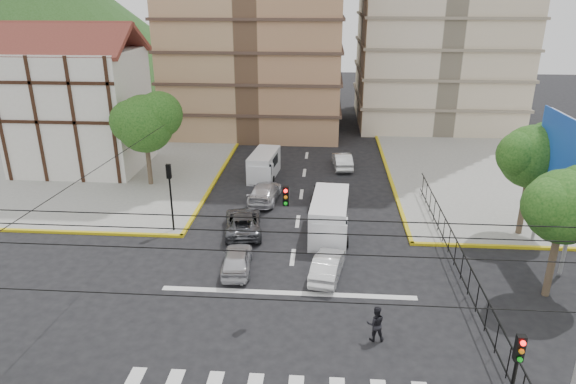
# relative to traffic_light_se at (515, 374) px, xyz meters

# --- Properties ---
(ground) EXTENTS (160.00, 160.00, 0.00)m
(ground) POSITION_rel_traffic_light_se_xyz_m (-7.80, 7.80, -3.11)
(ground) COLOR black
(ground) RESTS_ON ground
(sidewalk_nw) EXTENTS (26.00, 26.00, 0.15)m
(sidewalk_nw) POSITION_rel_traffic_light_se_xyz_m (-27.80, 27.80, -3.04)
(sidewalk_nw) COLOR gray
(sidewalk_nw) RESTS_ON ground
(sidewalk_ne) EXTENTS (26.00, 26.00, 0.15)m
(sidewalk_ne) POSITION_rel_traffic_light_se_xyz_m (12.20, 27.80, -3.04)
(sidewalk_ne) COLOR gray
(sidewalk_ne) RESTS_ON ground
(stop_line) EXTENTS (13.00, 0.40, 0.01)m
(stop_line) POSITION_rel_traffic_light_se_xyz_m (-7.80, 9.00, -3.11)
(stop_line) COLOR silver
(stop_line) RESTS_ON ground
(tudor_building) EXTENTS (10.80, 8.05, 12.23)m
(tudor_building) POSITION_rel_traffic_light_se_xyz_m (-26.80, 27.80, 2.14)
(tudor_building) COLOR silver
(tudor_building) RESTS_ON ground
(park_fence) EXTENTS (0.10, 22.50, 1.66)m
(park_fence) POSITION_rel_traffic_light_se_xyz_m (1.20, 12.30, -3.11)
(park_fence) COLOR black
(park_fence) RESTS_ON ground
(billboard) EXTENTS (0.36, 6.20, 8.10)m
(billboard) POSITION_rel_traffic_light_se_xyz_m (6.65, 13.80, 2.89)
(billboard) COLOR slate
(billboard) RESTS_ON ground
(tree_park_a) EXTENTS (4.41, 3.60, 6.83)m
(tree_park_a) POSITION_rel_traffic_light_se_xyz_m (5.28, 9.81, 1.90)
(tree_park_a) COLOR #473828
(tree_park_a) RESTS_ON ground
(tree_park_c) EXTENTS (4.65, 3.80, 7.25)m
(tree_park_c) POSITION_rel_traffic_light_se_xyz_m (6.29, 16.81, 2.22)
(tree_park_c) COLOR #473828
(tree_park_c) RESTS_ON ground
(tree_tudor) EXTENTS (5.39, 4.40, 7.43)m
(tree_tudor) POSITION_rel_traffic_light_se_xyz_m (-19.70, 23.81, 2.11)
(tree_tudor) COLOR #473828
(tree_tudor) RESTS_ON ground
(traffic_light_se) EXTENTS (0.28, 0.22, 4.40)m
(traffic_light_se) POSITION_rel_traffic_light_se_xyz_m (0.00, 0.00, 0.00)
(traffic_light_se) COLOR black
(traffic_light_se) RESTS_ON ground
(traffic_light_nw) EXTENTS (0.28, 0.22, 4.40)m
(traffic_light_nw) POSITION_rel_traffic_light_se_xyz_m (-15.60, 15.60, 0.00)
(traffic_light_nw) COLOR black
(traffic_light_nw) RESTS_ON ground
(traffic_light_hanging) EXTENTS (18.00, 9.12, 0.92)m
(traffic_light_hanging) POSITION_rel_traffic_light_se_xyz_m (-7.80, 5.76, 2.79)
(traffic_light_hanging) COLOR black
(traffic_light_hanging) RESTS_ON ground
(van_right_lane) EXTENTS (2.52, 5.63, 2.48)m
(van_right_lane) POSITION_rel_traffic_light_se_xyz_m (-5.72, 15.69, -1.91)
(van_right_lane) COLOR silver
(van_right_lane) RESTS_ON ground
(van_left_lane) EXTENTS (2.33, 4.89, 2.13)m
(van_left_lane) POSITION_rel_traffic_light_se_xyz_m (-11.08, 26.22, -2.08)
(van_left_lane) COLOR silver
(van_left_lane) RESTS_ON ground
(car_silver_front_left) EXTENTS (1.87, 4.01, 1.33)m
(car_silver_front_left) POSITION_rel_traffic_light_se_xyz_m (-10.76, 11.13, -2.45)
(car_silver_front_left) COLOR silver
(car_silver_front_left) RESTS_ON ground
(car_white_front_right) EXTENTS (2.04, 4.14, 1.31)m
(car_white_front_right) POSITION_rel_traffic_light_se_xyz_m (-5.81, 10.82, -2.46)
(car_white_front_right) COLOR white
(car_white_front_right) RESTS_ON ground
(car_grey_mid_left) EXTENTS (2.95, 5.12, 1.34)m
(car_grey_mid_left) POSITION_rel_traffic_light_se_xyz_m (-11.18, 16.00, -2.44)
(car_grey_mid_left) COLOR #4E5055
(car_grey_mid_left) RESTS_ON ground
(car_silver_rear_left) EXTENTS (2.33, 4.89, 1.38)m
(car_silver_rear_left) POSITION_rel_traffic_light_se_xyz_m (-10.40, 21.29, -2.42)
(car_silver_rear_left) COLOR silver
(car_silver_rear_left) RESTS_ON ground
(car_darkgrey_mid_right) EXTENTS (2.30, 4.62, 1.51)m
(car_darkgrey_mid_right) POSITION_rel_traffic_light_se_xyz_m (-6.00, 21.40, -2.36)
(car_darkgrey_mid_right) COLOR #252527
(car_darkgrey_mid_right) RESTS_ON ground
(car_white_rear_right) EXTENTS (1.84, 4.28, 1.37)m
(car_white_rear_right) POSITION_rel_traffic_light_se_xyz_m (-4.58, 29.31, -2.43)
(car_white_rear_right) COLOR silver
(car_white_rear_right) RESTS_ON ground
(pedestrian_crosswalk) EXTENTS (0.85, 0.69, 1.67)m
(pedestrian_crosswalk) POSITION_rel_traffic_light_se_xyz_m (-3.72, 5.54, -2.28)
(pedestrian_crosswalk) COLOR black
(pedestrian_crosswalk) RESTS_ON ground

